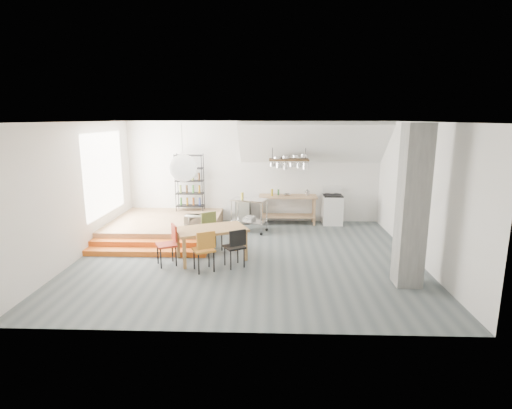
{
  "coord_description": "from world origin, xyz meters",
  "views": [
    {
      "loc": [
        0.54,
        -9.15,
        3.27
      ],
      "look_at": [
        0.18,
        0.8,
        1.12
      ],
      "focal_mm": 28.0,
      "sensor_mm": 36.0,
      "label": 1
    }
  ],
  "objects_px": {
    "stove": "(332,209)",
    "rolling_cart": "(249,211)",
    "mini_fridge": "(243,211)",
    "dining_table": "(211,232)"
  },
  "relations": [
    {
      "from": "dining_table",
      "to": "mini_fridge",
      "type": "height_order",
      "value": "mini_fridge"
    },
    {
      "from": "stove",
      "to": "mini_fridge",
      "type": "xyz_separation_m",
      "value": [
        -2.82,
        0.04,
        -0.09
      ]
    },
    {
      "from": "stove",
      "to": "dining_table",
      "type": "height_order",
      "value": "stove"
    },
    {
      "from": "stove",
      "to": "dining_table",
      "type": "bearing_deg",
      "value": -134.82
    },
    {
      "from": "dining_table",
      "to": "rolling_cart",
      "type": "bearing_deg",
      "value": 48.66
    },
    {
      "from": "stove",
      "to": "rolling_cart",
      "type": "bearing_deg",
      "value": -159.11
    },
    {
      "from": "rolling_cart",
      "to": "mini_fridge",
      "type": "xyz_separation_m",
      "value": [
        -0.26,
        1.02,
        -0.24
      ]
    },
    {
      "from": "dining_table",
      "to": "mini_fridge",
      "type": "relative_size",
      "value": 2.32
    },
    {
      "from": "dining_table",
      "to": "mini_fridge",
      "type": "distance_m",
      "value": 3.45
    },
    {
      "from": "dining_table",
      "to": "rolling_cart",
      "type": "height_order",
      "value": "rolling_cart"
    }
  ]
}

